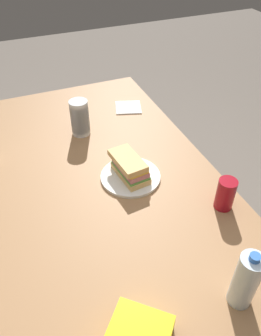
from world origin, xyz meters
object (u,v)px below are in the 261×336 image
at_px(sandwich, 130,167).
at_px(soda_can_red, 225,194).
at_px(paper_plate, 130,176).
at_px(water_bottle_spare, 246,280).
at_px(plastic_cup_stack, 80,118).
at_px(dining_table, 97,213).

bearing_deg(sandwich, soda_can_red, -137.21).
height_order(sandwich, soda_can_red, soda_can_red).
xyz_separation_m(paper_plate, water_bottle_spare, (-0.59, -0.09, 0.09)).
height_order(paper_plate, soda_can_red, soda_can_red).
relative_size(sandwich, water_bottle_spare, 0.93).
relative_size(sandwich, plastic_cup_stack, 1.14).
height_order(paper_plate, water_bottle_spare, water_bottle_spare).
distance_m(paper_plate, plastic_cup_stack, 0.39).
xyz_separation_m(sandwich, soda_can_red, (-0.27, -0.25, 0.01)).
bearing_deg(dining_table, plastic_cup_stack, -9.03).
bearing_deg(soda_can_red, sandwich, 42.79).
distance_m(sandwich, soda_can_red, 0.37).
bearing_deg(plastic_cup_stack, water_bottle_spare, -169.37).
height_order(paper_plate, sandwich, sandwich).
xyz_separation_m(dining_table, sandwich, (0.06, -0.16, 0.13)).
distance_m(dining_table, sandwich, 0.22).
height_order(dining_table, plastic_cup_stack, plastic_cup_stack).
height_order(plastic_cup_stack, water_bottle_spare, water_bottle_spare).
relative_size(soda_can_red, plastic_cup_stack, 0.73).
relative_size(paper_plate, sandwich, 1.25).
relative_size(dining_table, soda_can_red, 14.77).
bearing_deg(paper_plate, dining_table, 109.84).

